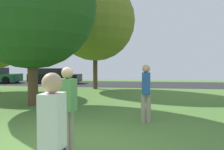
% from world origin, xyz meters
% --- Properties ---
extents(ground_plane, '(44.00, 44.00, 0.00)m').
position_xyz_m(ground_plane, '(0.00, 0.00, 0.00)').
color(ground_plane, '#547F38').
extents(road_strip, '(44.00, 6.40, 0.01)m').
position_xyz_m(road_strip, '(0.00, 16.00, 0.00)').
color(road_strip, '#28282B').
rests_on(road_strip, ground_plane).
extents(birch_tree_lone, '(5.43, 5.43, 6.97)m').
position_xyz_m(birch_tree_lone, '(-3.30, 4.84, 4.25)').
color(birch_tree_lone, brown).
rests_on(birch_tree_lone, ground_plane).
extents(maple_tree_near, '(5.53, 5.53, 7.48)m').
position_xyz_m(maple_tree_near, '(-2.19, 11.87, 4.72)').
color(maple_tree_near, brown).
rests_on(maple_tree_near, ground_plane).
extents(person_thrower, '(0.37, 0.31, 1.71)m').
position_xyz_m(person_thrower, '(0.01, -0.28, 0.95)').
color(person_thrower, gray).
rests_on(person_thrower, ground_plane).
extents(person_bystander, '(0.30, 0.34, 1.74)m').
position_xyz_m(person_bystander, '(1.49, 2.51, 0.97)').
color(person_bystander, gray).
rests_on(person_bystander, ground_plane).
extents(person_walking, '(0.30, 0.33, 1.68)m').
position_xyz_m(person_walking, '(0.56, -2.35, 0.93)').
color(person_walking, black).
rests_on(person_walking, ground_plane).
extents(parked_car_black, '(4.59, 1.93, 1.34)m').
position_xyz_m(parked_car_black, '(-6.92, 16.11, 0.62)').
color(parked_car_black, black).
rests_on(parked_car_black, ground_plane).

